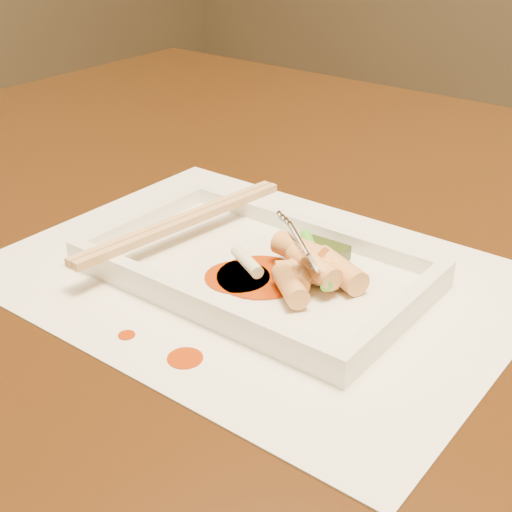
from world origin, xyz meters
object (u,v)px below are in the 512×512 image
Objects in this scene: plate_base at (256,272)px; chopstick_a at (178,220)px; placemat at (256,277)px; fork at (351,195)px; table at (386,329)px.

chopstick_a is (-0.08, 0.00, 0.02)m from plate_base.
placemat is 0.09m from chopstick_a.
chopstick_a is 0.16m from fork.
plate_base is 0.11m from fork.
table is 5.38× the size of plate_base.
plate_base is 0.08m from chopstick_a.
chopstick_a is (-0.08, 0.00, 0.03)m from placemat.
chopstick_a reaches higher than placemat.
table is 10.00× the size of fork.
fork reaches higher than plate_base.
plate_base is 1.86× the size of fork.
fork is (0.07, 0.02, 0.08)m from plate_base.
chopstick_a is at bearing 180.00° from plate_base.
fork is (0.07, 0.02, 0.08)m from placemat.
table is at bearing 45.94° from chopstick_a.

